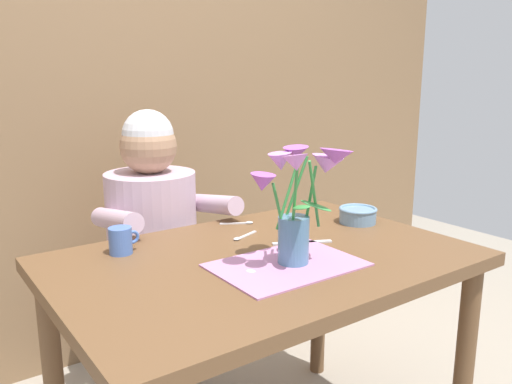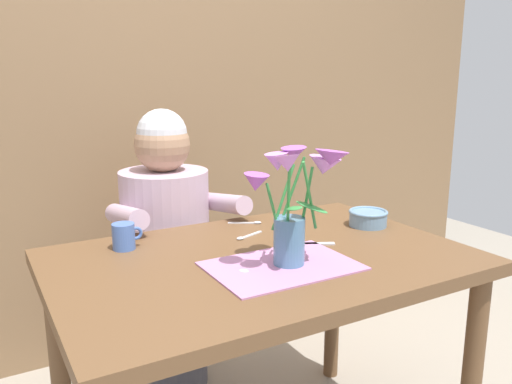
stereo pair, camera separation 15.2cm
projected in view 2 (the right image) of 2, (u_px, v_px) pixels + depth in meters
name	position (u px, v px, depth m)	size (l,w,h in m)	color
wood_panel_backdrop	(143.00, 76.00, 2.29)	(4.00, 0.10, 2.50)	brown
dining_table	(262.00, 286.00, 1.53)	(1.20, 0.80, 0.74)	brown
seated_person	(167.00, 255.00, 2.04)	(0.45, 0.47, 1.14)	#4C4C56
striped_placemat	(281.00, 266.00, 1.42)	(0.40, 0.28, 0.01)	#B275A3
flower_vase	(296.00, 197.00, 1.39)	(0.30, 0.21, 0.33)	teal
ceramic_bowl	(368.00, 217.00, 1.81)	(0.14, 0.14, 0.06)	#6689A8
dinner_knife	(304.00, 244.00, 1.61)	(0.19, 0.02, 0.01)	silver
tea_cup	(124.00, 236.00, 1.56)	(0.09, 0.07, 0.08)	#476BB7
spoon_0	(246.00, 237.00, 1.68)	(0.12, 0.06, 0.01)	silver
spoon_1	(250.00, 223.00, 1.84)	(0.11, 0.07, 0.01)	silver
spoon_2	(236.00, 270.00, 1.39)	(0.07, 0.11, 0.01)	silver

